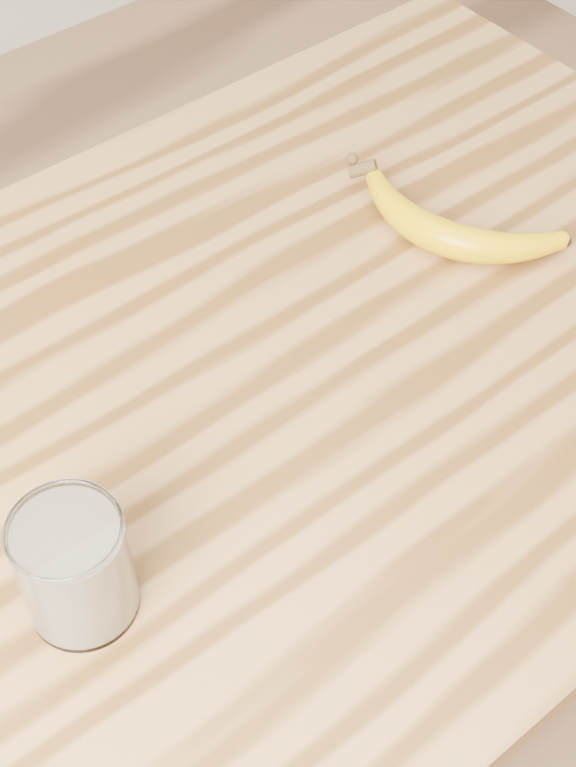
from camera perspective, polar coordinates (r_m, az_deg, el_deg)
table at (r=1.13m, az=-0.49°, el=-3.33°), size 1.20×0.80×0.90m
smoothie_glass at (r=0.85m, az=-11.31°, el=-9.61°), size 0.09×0.09×0.11m
banana at (r=1.14m, az=8.37°, el=7.65°), size 0.23×0.34×0.04m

